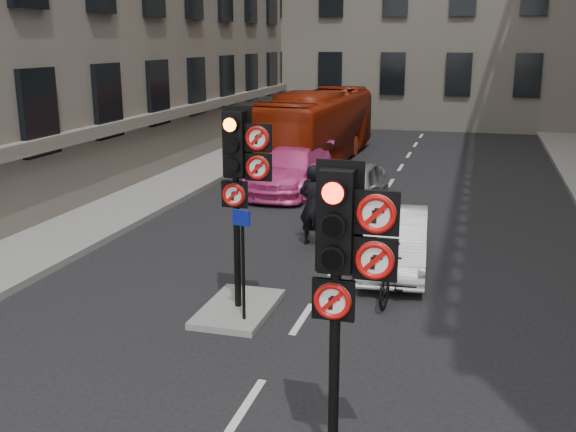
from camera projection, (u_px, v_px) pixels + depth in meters
The scene contains 11 objects.
pavement_left at pixel (130, 200), 20.28m from camera, with size 3.00×50.00×0.16m, color gray.
centre_island at pixel (238, 309), 12.20m from camera, with size 1.20×2.00×0.12m, color gray.
signal_near at pixel (344, 255), 7.12m from camera, with size 0.91×0.40×3.58m.
signal_far at pixel (240, 165), 11.50m from camera, with size 0.91×0.40×3.58m.
car_silver at pixel (350, 189), 18.82m from camera, with size 1.73×4.30×1.46m, color #A4A6AC.
car_white at pixel (395, 241), 14.36m from camera, with size 1.33×3.80×1.25m, color white.
car_pink at pixel (291, 170), 21.69m from camera, with size 1.99×4.90×1.42m, color #E94498.
bus_red at pixel (317, 127), 26.47m from camera, with size 2.38×10.17×2.83m, color maroon.
motorcycle at pixel (392, 274), 12.62m from camera, with size 0.49×1.75×1.05m, color black.
motorcyclist at pixel (313, 205), 15.95m from camera, with size 0.71×0.47×1.95m, color black.
info_sign at pixel (243, 249), 11.27m from camera, with size 0.33×0.14×1.95m.
Camera 1 is at (2.76, -5.69, 4.80)m, focal length 42.00 mm.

